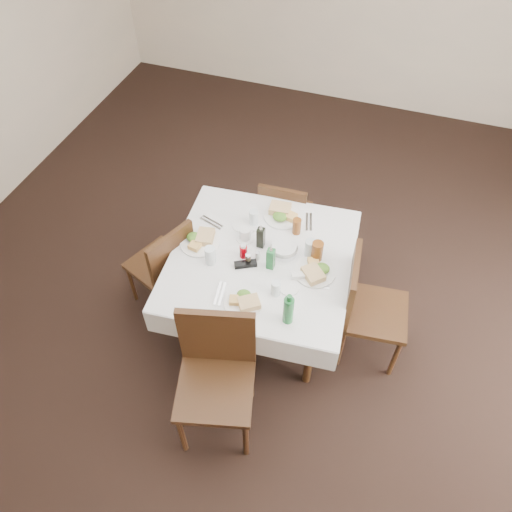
# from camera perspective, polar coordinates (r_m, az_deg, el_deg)

# --- Properties ---
(ground_plane) EXTENTS (7.00, 7.00, 0.00)m
(ground_plane) POSITION_cam_1_polar(r_m,az_deg,el_deg) (4.21, 1.13, -6.82)
(ground_plane) COLOR black
(room_shell) EXTENTS (6.04, 7.04, 2.80)m
(room_shell) POSITION_cam_1_polar(r_m,az_deg,el_deg) (2.96, 1.63, 12.17)
(room_shell) COLOR beige
(room_shell) RESTS_ON ground
(dining_table) EXTENTS (1.42, 1.42, 0.76)m
(dining_table) POSITION_cam_1_polar(r_m,az_deg,el_deg) (3.66, 0.59, -0.98)
(dining_table) COLOR black
(dining_table) RESTS_ON ground
(chair_north) EXTENTS (0.42, 0.42, 0.85)m
(chair_north) POSITION_cam_1_polar(r_m,az_deg,el_deg) (4.31, 3.20, 4.82)
(chair_north) COLOR black
(chair_north) RESTS_ON ground
(chair_south) EXTENTS (0.60, 0.60, 1.03)m
(chair_south) POSITION_cam_1_polar(r_m,az_deg,el_deg) (3.30, -4.54, -12.62)
(chair_south) COLOR black
(chair_south) RESTS_ON ground
(chair_east) EXTENTS (0.51, 0.51, 0.97)m
(chair_east) POSITION_cam_1_polar(r_m,az_deg,el_deg) (3.68, 12.23, -5.30)
(chair_east) COLOR black
(chair_east) RESTS_ON ground
(chair_west) EXTENTS (0.56, 0.56, 0.91)m
(chair_west) POSITION_cam_1_polar(r_m,az_deg,el_deg) (3.95, -10.27, -0.84)
(chair_west) COLOR black
(chair_west) RESTS_ON ground
(meal_north) EXTENTS (0.31, 0.31, 0.07)m
(meal_north) POSITION_cam_1_polar(r_m,az_deg,el_deg) (3.88, 3.03, 4.84)
(meal_north) COLOR white
(meal_north) RESTS_ON dining_table
(meal_south) EXTENTS (0.27, 0.27, 0.06)m
(meal_south) POSITION_cam_1_polar(r_m,az_deg,el_deg) (3.33, -1.32, -5.18)
(meal_south) COLOR white
(meal_south) RESTS_ON dining_table
(meal_east) EXTENTS (0.29, 0.29, 0.06)m
(meal_east) POSITION_cam_1_polar(r_m,az_deg,el_deg) (3.51, 6.81, -1.72)
(meal_east) COLOR white
(meal_east) RESTS_ON dining_table
(meal_west) EXTENTS (0.30, 0.30, 0.06)m
(meal_west) POSITION_cam_1_polar(r_m,az_deg,el_deg) (3.70, -6.40, 1.82)
(meal_west) COLOR white
(meal_west) RESTS_ON dining_table
(side_plate_a) EXTENTS (0.15, 0.15, 0.01)m
(side_plate_a) POSITION_cam_1_polar(r_m,az_deg,el_deg) (3.81, -1.63, 3.50)
(side_plate_a) COLOR white
(side_plate_a) RESTS_ON dining_table
(side_plate_b) EXTENTS (0.14, 0.14, 0.01)m
(side_plate_b) POSITION_cam_1_polar(r_m,az_deg,el_deg) (3.43, 3.81, -3.63)
(side_plate_b) COLOR white
(side_plate_b) RESTS_ON dining_table
(water_n) EXTENTS (0.07, 0.07, 0.13)m
(water_n) POSITION_cam_1_polar(r_m,az_deg,el_deg) (3.79, -0.26, 4.41)
(water_n) COLOR silver
(water_n) RESTS_ON dining_table
(water_s) EXTENTS (0.06, 0.06, 0.12)m
(water_s) POSITION_cam_1_polar(r_m,az_deg,el_deg) (3.35, 2.27, -3.70)
(water_s) COLOR silver
(water_s) RESTS_ON dining_table
(water_e) EXTENTS (0.08, 0.08, 0.15)m
(water_e) POSITION_cam_1_polar(r_m,az_deg,el_deg) (3.58, 6.21, 0.90)
(water_e) COLOR silver
(water_e) RESTS_ON dining_table
(water_w) EXTENTS (0.08, 0.08, 0.14)m
(water_w) POSITION_cam_1_polar(r_m,az_deg,el_deg) (3.53, -5.24, 0.06)
(water_w) COLOR silver
(water_w) RESTS_ON dining_table
(iced_tea_a) EXTENTS (0.06, 0.06, 0.13)m
(iced_tea_a) POSITION_cam_1_polar(r_m,az_deg,el_deg) (3.73, 4.68, 3.41)
(iced_tea_a) COLOR brown
(iced_tea_a) RESTS_ON dining_table
(iced_tea_b) EXTENTS (0.08, 0.08, 0.17)m
(iced_tea_b) POSITION_cam_1_polar(r_m,az_deg,el_deg) (3.55, 6.99, 0.49)
(iced_tea_b) COLOR brown
(iced_tea_b) RESTS_ON dining_table
(bread_basket) EXTENTS (0.20, 0.20, 0.07)m
(bread_basket) POSITION_cam_1_polar(r_m,az_deg,el_deg) (3.62, 3.22, 0.79)
(bread_basket) COLOR silver
(bread_basket) RESTS_ON dining_table
(oil_cruet_dark) EXTENTS (0.05, 0.05, 0.22)m
(oil_cruet_dark) POSITION_cam_1_polar(r_m,az_deg,el_deg) (3.61, 0.55, 2.22)
(oil_cruet_dark) COLOR black
(oil_cruet_dark) RESTS_ON dining_table
(oil_cruet_green) EXTENTS (0.05, 0.05, 0.22)m
(oil_cruet_green) POSITION_cam_1_polar(r_m,az_deg,el_deg) (3.47, 1.70, -0.23)
(oil_cruet_green) COLOR #1A622C
(oil_cruet_green) RESTS_ON dining_table
(ketchup_bottle) EXTENTS (0.06, 0.06, 0.12)m
(ketchup_bottle) POSITION_cam_1_polar(r_m,az_deg,el_deg) (3.57, -1.45, 0.57)
(ketchup_bottle) COLOR #9F000A
(ketchup_bottle) RESTS_ON dining_table
(salt_shaker) EXTENTS (0.03, 0.03, 0.07)m
(salt_shaker) POSITION_cam_1_polar(r_m,az_deg,el_deg) (3.56, 0.17, 0.04)
(salt_shaker) COLOR white
(salt_shaker) RESTS_ON dining_table
(pepper_shaker) EXTENTS (0.04, 0.04, 0.09)m
(pepper_shaker) POSITION_cam_1_polar(r_m,az_deg,el_deg) (3.53, -0.90, -0.33)
(pepper_shaker) COLOR #413524
(pepper_shaker) RESTS_ON dining_table
(coffee_mug) EXTENTS (0.13, 0.13, 0.10)m
(coffee_mug) POSITION_cam_1_polar(r_m,az_deg,el_deg) (3.69, -1.22, 2.48)
(coffee_mug) COLOR white
(coffee_mug) RESTS_ON dining_table
(sunglasses) EXTENTS (0.17, 0.12, 0.03)m
(sunglasses) POSITION_cam_1_polar(r_m,az_deg,el_deg) (3.54, -1.21, -0.93)
(sunglasses) COLOR black
(sunglasses) RESTS_ON dining_table
(green_bottle) EXTENTS (0.07, 0.07, 0.26)m
(green_bottle) POSITION_cam_1_polar(r_m,az_deg,el_deg) (3.18, 3.73, -6.16)
(green_bottle) COLOR #1A622C
(green_bottle) RESTS_ON dining_table
(sugar_caddy) EXTENTS (0.10, 0.08, 0.05)m
(sugar_caddy) POSITION_cam_1_polar(r_m,az_deg,el_deg) (3.47, 4.83, -2.25)
(sugar_caddy) COLOR white
(sugar_caddy) RESTS_ON dining_table
(cutlery_n) EXTENTS (0.09, 0.20, 0.01)m
(cutlery_n) POSITION_cam_1_polar(r_m,az_deg,el_deg) (3.86, 6.06, 3.90)
(cutlery_n) COLOR silver
(cutlery_n) RESTS_ON dining_table
(cutlery_s) EXTENTS (0.08, 0.20, 0.01)m
(cutlery_s) POSITION_cam_1_polar(r_m,az_deg,el_deg) (3.40, -4.15, -4.31)
(cutlery_s) COLOR silver
(cutlery_s) RESTS_ON dining_table
(cutlery_e) EXTENTS (0.17, 0.06, 0.01)m
(cutlery_e) POSITION_cam_1_polar(r_m,az_deg,el_deg) (3.46, 7.05, -3.32)
(cutlery_e) COLOR silver
(cutlery_e) RESTS_ON dining_table
(cutlery_w) EXTENTS (0.21, 0.11, 0.01)m
(cutlery_w) POSITION_cam_1_polar(r_m,az_deg,el_deg) (3.85, -5.10, 3.84)
(cutlery_w) COLOR silver
(cutlery_w) RESTS_ON dining_table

